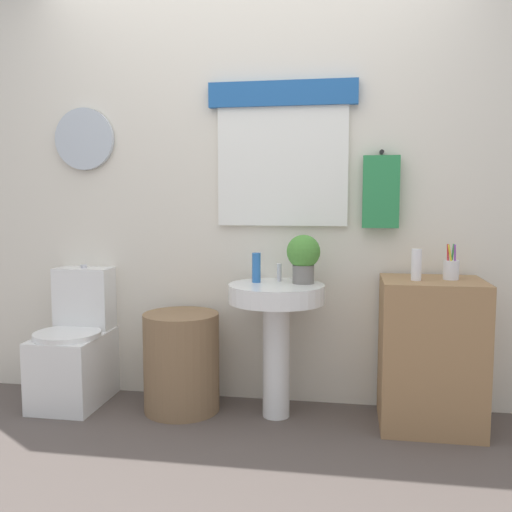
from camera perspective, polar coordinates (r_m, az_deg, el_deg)
The scene contains 11 objects.
ground_plane at distance 2.52m, azimuth -5.20°, elevation -22.80°, with size 8.00×8.00×0.00m, color #564C47.
back_wall at distance 3.33m, azimuth -0.34°, elevation 7.56°, with size 4.40×0.18×2.60m.
toilet at distance 3.53m, azimuth -17.92°, elevation -9.22°, with size 0.38×0.51×0.81m.
laundry_hamper at distance 3.26m, azimuth -7.62°, elevation -10.67°, with size 0.43×0.43×0.56m, color #846647.
pedestal_sink at distance 3.08m, azimuth 2.10°, elevation -6.17°, with size 0.53×0.53×0.74m.
faucet at distance 3.15m, azimuth 2.40°, elevation -1.68°, with size 0.03×0.03×0.10m, color silver.
wooden_cabinet at distance 3.12m, azimuth 17.41°, elevation -9.48°, with size 0.52×0.44×0.79m, color #9E754C.
soap_bottle at distance 3.10m, azimuth 0.04°, elevation -1.20°, with size 0.05×0.05×0.17m, color #2D6BB7.
potted_plant at distance 3.07m, azimuth 4.86°, elevation 0.02°, with size 0.19×0.19×0.27m.
lotion_bottle at distance 2.98m, azimuth 16.06°, elevation -0.86°, with size 0.05×0.05×0.16m, color white.
toothbrush_cup at distance 3.07m, azimuth 19.30°, elevation -1.27°, with size 0.08×0.08×0.19m.
Camera 1 is at (0.57, -2.13, 1.21)m, focal length 39.17 mm.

